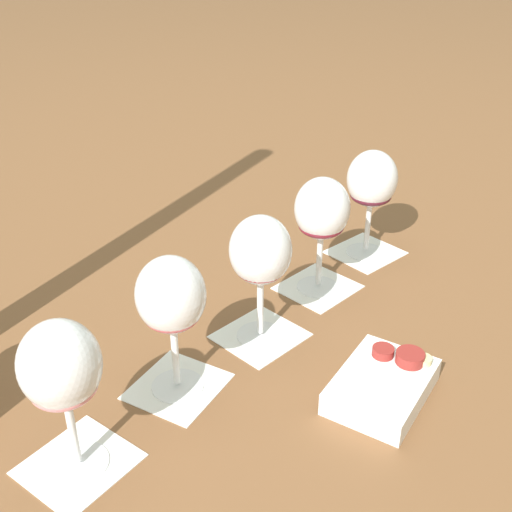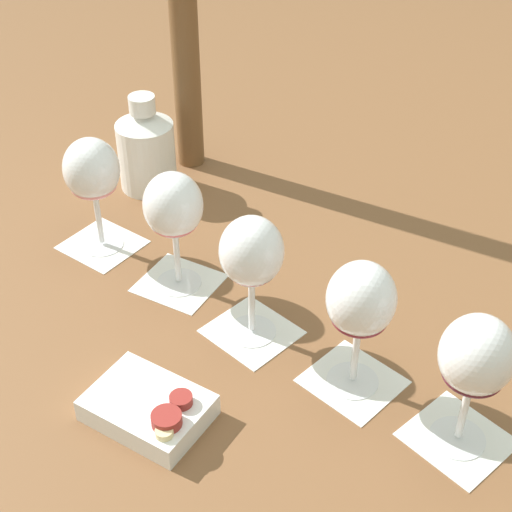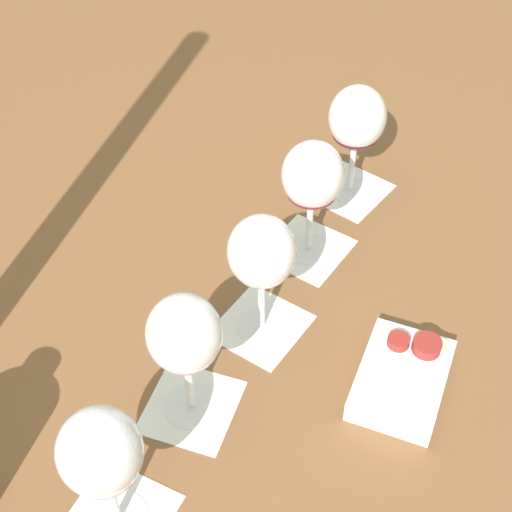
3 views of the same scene
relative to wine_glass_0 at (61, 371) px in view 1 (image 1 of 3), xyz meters
The scene contains 12 objects.
ground_plane 0.33m from the wine_glass_0, 51.70° to the right, with size 8.00×8.00×0.00m, color brown.
tasting_card_0 0.12m from the wine_glass_0, ahead, with size 0.15×0.15×0.00m.
tasting_card_1 0.20m from the wine_glass_0, 49.19° to the right, with size 0.15×0.15×0.00m.
tasting_card_2 0.32m from the wine_glass_0, 52.73° to the right, with size 0.14×0.14×0.00m.
tasting_card_3 0.47m from the wine_glass_0, 51.31° to the right, with size 0.14×0.14×0.00m.
tasting_card_4 0.60m from the wine_glass_0, 51.34° to the right, with size 0.14×0.14×0.00m.
wine_glass_0 is the anchor object (origin of this frame).
wine_glass_1 0.15m from the wine_glass_0, 49.19° to the right, with size 0.08×0.08×0.18m.
wine_glass_2 0.30m from the wine_glass_0, 52.73° to the right, with size 0.08×0.08×0.18m.
wine_glass_3 0.45m from the wine_glass_0, 51.31° to the right, with size 0.08×0.08×0.18m.
wine_glass_4 0.59m from the wine_glass_0, 51.34° to the right, with size 0.08×0.08×0.18m.
snack_dish 0.37m from the wine_glass_0, 84.78° to the right, with size 0.17×0.17×0.04m.
Camera 1 is at (-0.70, 0.16, 0.52)m, focal length 45.00 mm.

